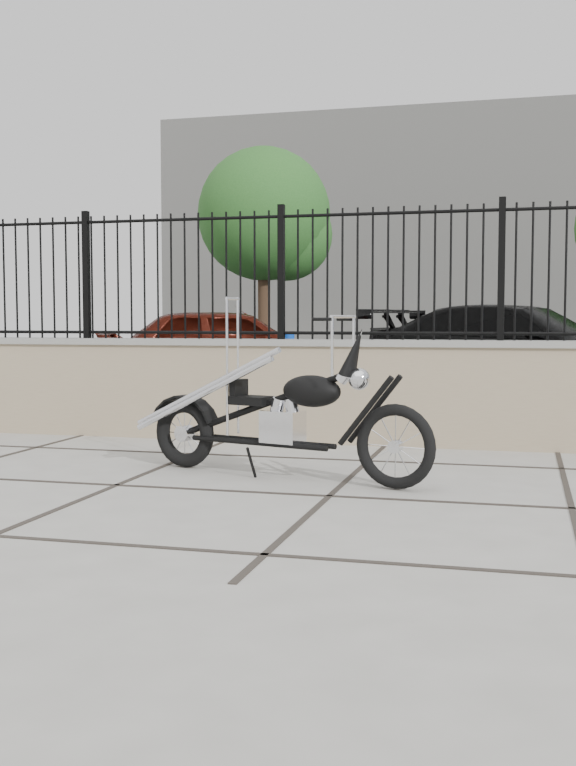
# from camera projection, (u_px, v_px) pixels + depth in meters

# --- Properties ---
(ground_plane) EXTENTS (90.00, 90.00, 0.00)m
(ground_plane) POSITION_uv_depth(u_px,v_px,m) (329.00, 496.00, 5.79)
(ground_plane) COLOR #99968E
(ground_plane) RESTS_ON ground
(parking_lot) EXTENTS (30.00, 30.00, 0.00)m
(parking_lot) POSITION_uv_depth(u_px,v_px,m) (461.00, 377.00, 17.85)
(parking_lot) COLOR black
(parking_lot) RESTS_ON ground
(retaining_wall) EXTENTS (14.00, 0.36, 0.96)m
(retaining_wall) POSITION_uv_depth(u_px,v_px,m) (387.00, 392.00, 8.17)
(retaining_wall) COLOR gray
(retaining_wall) RESTS_ON ground_plane
(iron_fence) EXTENTS (14.00, 0.08, 1.20)m
(iron_fence) POSITION_uv_depth(u_px,v_px,m) (388.00, 273.00, 8.09)
(iron_fence) COLOR black
(iron_fence) RESTS_ON retaining_wall
(background_building) EXTENTS (22.00, 6.00, 8.00)m
(background_building) POSITION_uv_depth(u_px,v_px,m) (490.00, 237.00, 31.07)
(background_building) COLOR beige
(background_building) RESTS_ON ground_plane
(chopper_motorcycle) EXTENTS (2.24, 1.00, 1.33)m
(chopper_motorcycle) POSITION_uv_depth(u_px,v_px,m) (277.00, 386.00, 6.45)
(chopper_motorcycle) COLOR black
(chopper_motorcycle) RESTS_ON ground_plane
(car_red) EXTENTS (4.29, 2.84, 1.36)m
(car_red) POSITION_uv_depth(u_px,v_px,m) (231.00, 351.00, 13.35)
(car_red) COLOR #441109
(car_red) RESTS_ON parking_lot
(car_black) EXTENTS (5.07, 3.59, 1.36)m
(car_black) POSITION_uv_depth(u_px,v_px,m) (523.00, 352.00, 12.80)
(car_black) COLOR black
(car_black) RESTS_ON parking_lot
(bollard_a) EXTENTS (0.12, 0.12, 1.00)m
(bollard_a) POSITION_uv_depth(u_px,v_px,m) (289.00, 376.00, 10.12)
(bollard_a) COLOR blue
(bollard_a) RESTS_ON ground_plane
(tree_left) EXTENTS (3.33, 3.33, 5.62)m
(tree_left) POSITION_uv_depth(u_px,v_px,m) (264.00, 208.00, 22.42)
(tree_left) COLOR #382619
(tree_left) RESTS_ON ground_plane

